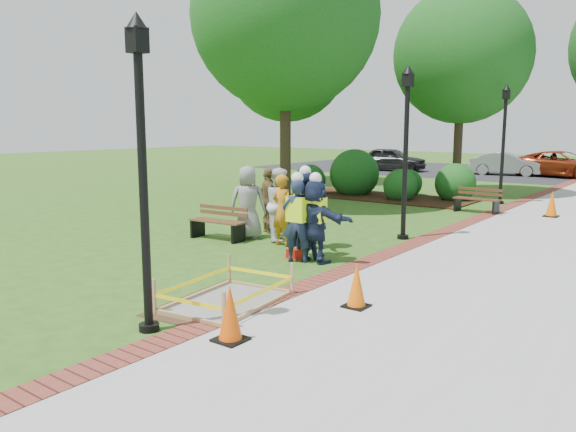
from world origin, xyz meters
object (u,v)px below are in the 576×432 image
Objects in this scene: cone_front at (230,315)px; hivis_worker_a at (315,218)px; lamp_near at (142,152)px; bench_near at (218,229)px; wet_concrete_pad at (227,290)px; hivis_worker_b at (297,218)px; hivis_worker_c at (305,213)px.

hivis_worker_a is at bearing 110.25° from cone_front.
cone_front is 0.18× the size of lamp_near.
lamp_near reaches higher than bench_near.
wet_concrete_pad is at bearing 134.74° from cone_front.
hivis_worker_a is at bearing 30.24° from hivis_worker_b.
hivis_worker_b is at bearing 114.91° from cone_front.
bench_near is 3.11m from hivis_worker_b.
bench_near is at bearing 135.51° from cone_front.
hivis_worker_c reaches higher than wet_concrete_pad.
cone_front is 4.98m from hivis_worker_c.
cone_front is at bearing 17.38° from lamp_near.
hivis_worker_b is (-0.71, 4.46, -1.55)m from lamp_near.
hivis_worker_c is at bearing 99.48° from lamp_near.
wet_concrete_pad is 0.58× the size of lamp_near.
wet_concrete_pad is 1.25× the size of hivis_worker_c.
lamp_near is at bearing -80.52° from hivis_worker_c.
bench_near is 0.82× the size of hivis_worker_b.
bench_near is at bearing 174.90° from hivis_worker_c.
lamp_near is (-0.06, -1.51, 2.25)m from wet_concrete_pad.
cone_front is 4.59m from hivis_worker_a.
wet_concrete_pad is 3.57m from hivis_worker_c.
hivis_worker_c is at bearing 104.59° from wet_concrete_pad.
wet_concrete_pad is 3.25m from hivis_worker_a.
hivis_worker_c reaches higher than bench_near.
hivis_worker_a is 0.95× the size of hivis_worker_c.
hivis_worker_b reaches higher than cone_front.
hivis_worker_b reaches higher than bench_near.
bench_near is (-3.73, 3.63, 0.03)m from wet_concrete_pad.
bench_near is at bearing 135.75° from wet_concrete_pad.
lamp_near is at bearing -80.99° from hivis_worker_b.
bench_near is 2.95m from hivis_worker_c.
lamp_near reaches higher than wet_concrete_pad.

